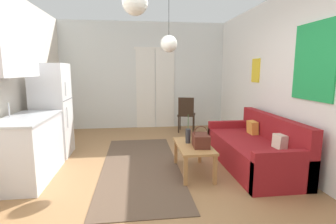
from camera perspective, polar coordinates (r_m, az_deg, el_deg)
ground_plane at (r=3.64m, az=-2.95°, el=-16.57°), size 4.85×7.75×0.10m
wall_back at (r=6.90m, az=-5.25°, el=7.89°), size 4.45×0.13×2.76m
wall_right at (r=4.06m, az=29.29°, el=5.97°), size 0.12×7.35×2.76m
area_rug at (r=4.27m, az=-6.12°, el=-11.77°), size 1.20×3.09×0.01m
couch at (r=4.39m, az=18.97°, el=-8.03°), size 0.86×1.97×0.82m
coffee_table at (r=3.88m, az=5.71°, el=-8.13°), size 0.49×0.92×0.44m
bamboo_vase at (r=3.92m, az=4.46°, el=-5.29°), size 0.08×0.08×0.44m
handbag at (r=3.76m, az=7.28°, el=-6.23°), size 0.24×0.34×0.30m
refrigerator at (r=5.02m, az=-24.34°, el=0.34°), size 0.59×0.65×1.65m
kitchen_counter at (r=4.07m, az=-29.32°, el=-2.24°), size 0.62×1.26×2.12m
accent_chair at (r=6.37m, az=4.09°, el=-0.17°), size 0.51×0.50×0.88m
pendant_lamp_near at (r=2.94m, az=-7.34°, el=23.03°), size 0.27×0.27×0.66m
pendant_lamp_far at (r=4.57m, az=0.19°, el=14.91°), size 0.29×0.29×0.93m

